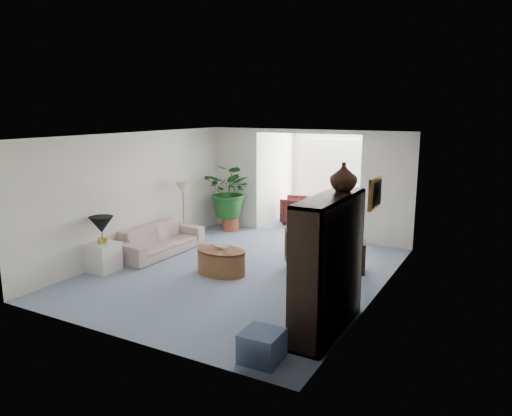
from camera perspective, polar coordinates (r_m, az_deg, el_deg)
The scene contains 26 objects.
floor at distance 8.93m, azimuth -1.87°, elevation -7.61°, with size 6.00×6.00×0.00m, color #8091A9.
sunroom_floor at distance 12.49m, azimuth 7.76°, elevation -2.09°, with size 2.60×2.60×0.00m, color #8091A9.
back_pier_left at distance 12.10m, azimuth -2.42°, elevation 3.59°, with size 1.20×0.12×2.50m, color white.
back_pier_right at distance 10.66m, azimuth 15.35°, elevation 2.08°, with size 1.20×0.12×2.50m, color white.
back_header at distance 11.13m, azimuth 6.03°, elevation 9.04°, with size 2.60×0.12×0.10m, color white.
window_pane at distance 13.25m, azimuth 9.62°, elevation 4.79°, with size 2.20×0.02×1.50m, color white.
window_blinds at distance 13.22m, azimuth 9.57°, elevation 4.78°, with size 2.20×0.02×1.50m, color white.
framed_picture at distance 7.49m, azimuth 14.06°, elevation 1.71°, with size 0.04×0.50×0.40m, color beige.
sofa at distance 10.14m, azimuth -11.39°, elevation -3.71°, with size 2.05×0.80×0.60m, color beige.
end_table at distance 9.35m, azimuth -17.67°, elevation -5.57°, with size 0.48×0.48×0.53m, color white.
table_lamp at distance 9.19m, azimuth -17.90°, elevation -1.90°, with size 0.44×0.44×0.30m, color black.
floor_lamp at distance 10.80m, azimuth -8.71°, elevation 2.49°, with size 0.36×0.36×0.28m, color beige.
coffee_table at distance 8.80m, azimuth -4.15°, elevation -6.39°, with size 0.95×0.95×0.45m, color brown.
coffee_bowl at distance 8.83m, azimuth -4.09°, elevation -4.60°, with size 0.23×0.23×0.06m, color beige.
coffee_cup at distance 8.56m, azimuth -3.70°, elevation -4.98°, with size 0.11×0.11×0.10m, color beige.
wingback_chair at distance 8.94m, azimuth 6.52°, elevation -5.02°, with size 0.84×0.87×0.79m, color #625B4D.
side_table_dark at distance 9.02m, azimuth 11.37°, elevation -5.74°, with size 0.48×0.38×0.57m, color black.
entertainment_cabinet at distance 6.47m, azimuth 8.57°, elevation -6.72°, with size 0.44×1.66×1.85m, color black.
cabinet_urn at distance 6.67m, azimuth 10.36°, elevation 3.69°, with size 0.38×0.38×0.39m, color black.
ottoman at distance 5.94m, azimuth 0.71°, elevation -16.08°, with size 0.46×0.46×0.37m, color slate.
plant_pot at distance 11.91m, azimuth -3.02°, elevation -1.90°, with size 0.40×0.40×0.32m, color #A64A30.
house_plant at distance 11.74m, azimuth -3.06°, elevation 2.05°, with size 1.21×1.05×1.34m, color #1D5620.
sunroom_chair_blue at distance 12.08m, azimuth 11.44°, elevation -0.82°, with size 0.82×0.84×0.77m, color slate.
sunroom_chair_maroon at distance 12.60m, azimuth 4.92°, elevation -0.24°, with size 0.76×0.78×0.71m, color #531C1D.
sunroom_table at distance 13.03m, azimuth 9.27°, elevation -0.26°, with size 0.47×0.37×0.58m, color brown.
shelf_clutter at distance 6.41m, azimuth 8.12°, elevation -5.32°, with size 0.30×1.21×1.06m.
Camera 1 is at (4.31, -7.25, 2.95)m, focal length 33.66 mm.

